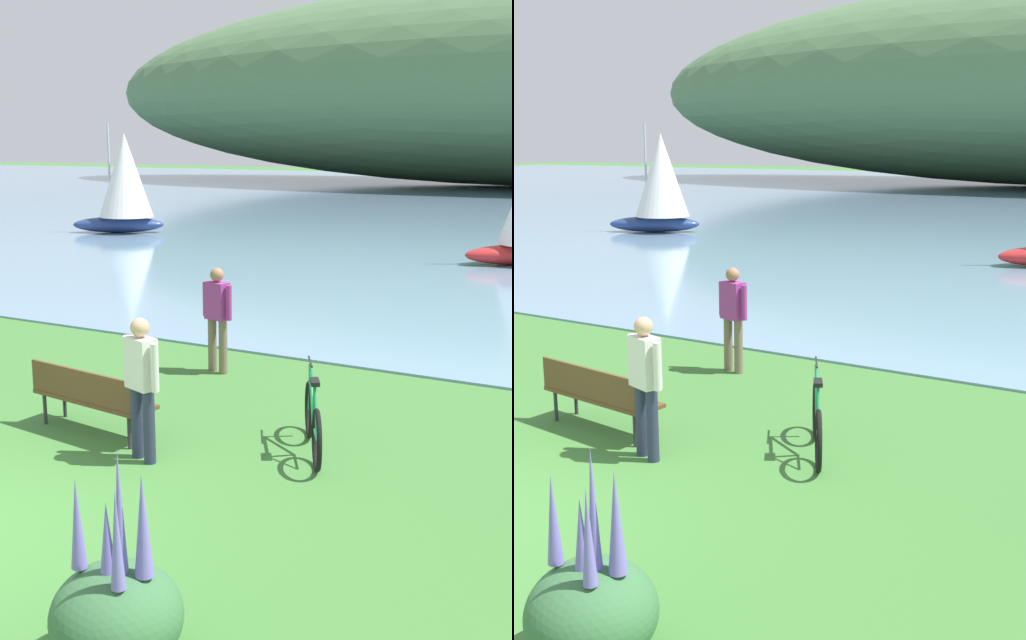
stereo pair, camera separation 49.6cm
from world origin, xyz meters
TOP-DOWN VIEW (x-y plane):
  - park_bench_near_camera at (-0.46, 2.73)m, footprint 1.84×0.68m
  - bicycle_leaning_near_bench at (2.29, 3.53)m, footprint 0.93×1.57m
  - person_at_shoreline at (-0.48, 5.89)m, footprint 0.60×0.30m
  - person_on_the_grass at (0.65, 2.36)m, footprint 0.59×0.33m
  - echium_bush_beside_closest at (2.73, -0.75)m, footprint 0.96×0.96m
  - sailboat_nearest_to_shore at (-14.05, 21.05)m, footprint 3.70×2.99m

SIDE VIEW (x-z plane):
  - bicycle_leaning_near_bench at x=2.29m, z-range -0.11..0.90m
  - echium_bush_beside_closest at x=2.73m, z-range -0.41..1.25m
  - park_bench_near_camera at x=-0.46m, z-range 0.08..0.96m
  - person_at_shoreline at x=-0.48m, z-range 0.12..1.83m
  - person_on_the_grass at x=0.65m, z-range 0.12..1.83m
  - sailboat_nearest_to_shore at x=-14.05m, z-range -0.09..4.21m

